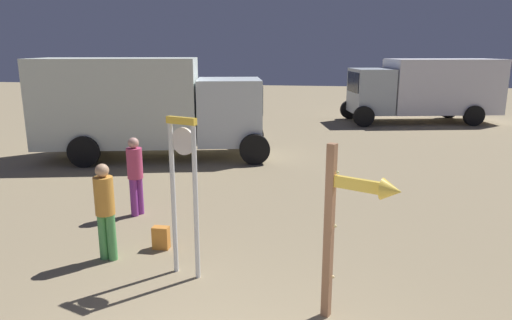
{
  "coord_description": "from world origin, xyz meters",
  "views": [
    {
      "loc": [
        0.96,
        -3.34,
        3.3
      ],
      "look_at": [
        -0.43,
        5.24,
        1.2
      ],
      "focal_mm": 32.22,
      "sensor_mm": 36.0,
      "label": 1
    }
  ],
  "objects_px": {
    "backpack": "(161,238)",
    "box_truck_far": "(426,88)",
    "person_near_clock": "(105,207)",
    "box_truck_near": "(145,105)",
    "standing_clock": "(184,181)",
    "arrow_sign": "(352,214)",
    "person_distant": "(135,172)"
  },
  "relations": [
    {
      "from": "arrow_sign",
      "to": "box_truck_near",
      "type": "xyz_separation_m",
      "value": [
        -5.93,
        8.17,
        0.23
      ]
    },
    {
      "from": "arrow_sign",
      "to": "backpack",
      "type": "distance_m",
      "value": 3.71
    },
    {
      "from": "backpack",
      "to": "box_truck_far",
      "type": "distance_m",
      "value": 16.95
    },
    {
      "from": "standing_clock",
      "to": "person_distant",
      "type": "height_order",
      "value": "standing_clock"
    },
    {
      "from": "box_truck_near",
      "to": "standing_clock",
      "type": "bearing_deg",
      "value": -63.72
    },
    {
      "from": "standing_clock",
      "to": "box_truck_far",
      "type": "height_order",
      "value": "box_truck_far"
    },
    {
      "from": "box_truck_near",
      "to": "person_distant",
      "type": "bearing_deg",
      "value": -69.99
    },
    {
      "from": "box_truck_near",
      "to": "box_truck_far",
      "type": "height_order",
      "value": "box_truck_near"
    },
    {
      "from": "person_near_clock",
      "to": "box_truck_near",
      "type": "distance_m",
      "value": 7.35
    },
    {
      "from": "person_near_clock",
      "to": "box_truck_near",
      "type": "xyz_separation_m",
      "value": [
        -2.18,
        6.98,
        0.77
      ]
    },
    {
      "from": "backpack",
      "to": "box_truck_near",
      "type": "bearing_deg",
      "value": 114.03
    },
    {
      "from": "person_near_clock",
      "to": "backpack",
      "type": "xyz_separation_m",
      "value": [
        0.69,
        0.53,
        -0.7
      ]
    },
    {
      "from": "standing_clock",
      "to": "arrow_sign",
      "type": "bearing_deg",
      "value": -21.21
    },
    {
      "from": "person_distant",
      "to": "box_truck_far",
      "type": "xyz_separation_m",
      "value": [
        8.15,
        13.85,
        0.69
      ]
    },
    {
      "from": "person_near_clock",
      "to": "backpack",
      "type": "height_order",
      "value": "person_near_clock"
    },
    {
      "from": "standing_clock",
      "to": "box_truck_near",
      "type": "bearing_deg",
      "value": 116.28
    },
    {
      "from": "box_truck_far",
      "to": "person_distant",
      "type": "bearing_deg",
      "value": -120.47
    },
    {
      "from": "person_near_clock",
      "to": "box_truck_far",
      "type": "xyz_separation_m",
      "value": [
        7.77,
        15.86,
        0.71
      ]
    },
    {
      "from": "standing_clock",
      "to": "person_distant",
      "type": "xyz_separation_m",
      "value": [
        -1.78,
        2.3,
        -0.56
      ]
    },
    {
      "from": "person_distant",
      "to": "standing_clock",
      "type": "bearing_deg",
      "value": -52.26
    },
    {
      "from": "box_truck_near",
      "to": "person_near_clock",
      "type": "bearing_deg",
      "value": -72.62
    },
    {
      "from": "standing_clock",
      "to": "box_truck_near",
      "type": "height_order",
      "value": "box_truck_near"
    },
    {
      "from": "box_truck_near",
      "to": "arrow_sign",
      "type": "bearing_deg",
      "value": -54.06
    },
    {
      "from": "arrow_sign",
      "to": "box_truck_far",
      "type": "bearing_deg",
      "value": 76.7
    },
    {
      "from": "backpack",
      "to": "person_distant",
      "type": "bearing_deg",
      "value": 125.74
    },
    {
      "from": "backpack",
      "to": "box_truck_far",
      "type": "xyz_separation_m",
      "value": [
        7.08,
        15.33,
        1.4
      ]
    },
    {
      "from": "standing_clock",
      "to": "backpack",
      "type": "distance_m",
      "value": 1.67
    },
    {
      "from": "arrow_sign",
      "to": "person_distant",
      "type": "distance_m",
      "value": 5.24
    },
    {
      "from": "standing_clock",
      "to": "box_truck_far",
      "type": "distance_m",
      "value": 17.36
    },
    {
      "from": "person_distant",
      "to": "box_truck_far",
      "type": "relative_size",
      "value": 0.22
    },
    {
      "from": "person_distant",
      "to": "box_truck_far",
      "type": "bearing_deg",
      "value": 59.53
    },
    {
      "from": "arrow_sign",
      "to": "person_near_clock",
      "type": "distance_m",
      "value": 3.96
    }
  ]
}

